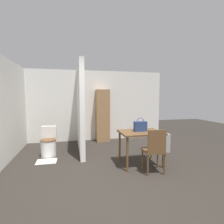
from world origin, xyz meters
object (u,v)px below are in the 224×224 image
object	(u,v)px
toilet	(49,144)
wooden_cabinet	(103,116)
handbag	(140,126)
dining_table	(141,136)
wooden_chair	(155,149)
space_heater	(163,143)

from	to	relation	value
toilet	wooden_cabinet	size ratio (longest dim) A/B	0.42
toilet	handbag	bearing A→B (deg)	-27.58
dining_table	wooden_chair	bearing A→B (deg)	-78.14
handbag	wooden_cabinet	distance (m)	2.37
handbag	space_heater	distance (m)	1.38
dining_table	toilet	xyz separation A→B (m)	(-2.15, 1.15, -0.36)
wooden_chair	space_heater	world-z (taller)	wooden_chair
dining_table	space_heater	distance (m)	1.31
handbag	dining_table	bearing A→B (deg)	-87.89
dining_table	wooden_chair	world-z (taller)	wooden_chair
dining_table	handbag	bearing A→B (deg)	92.11
toilet	space_heater	world-z (taller)	toilet
toilet	wooden_cabinet	world-z (taller)	wooden_cabinet
dining_table	space_heater	bearing A→B (deg)	36.37
dining_table	wooden_chair	xyz separation A→B (m)	(0.10, -0.49, -0.17)
toilet	handbag	xyz separation A→B (m)	(2.15, -1.12, 0.58)
toilet	handbag	world-z (taller)	handbag
toilet	space_heater	bearing A→B (deg)	-7.48
handbag	wooden_chair	bearing A→B (deg)	-78.59
handbag	space_heater	world-z (taller)	handbag
toilet	dining_table	bearing A→B (deg)	-28.08
wooden_chair	handbag	size ratio (longest dim) A/B	2.97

